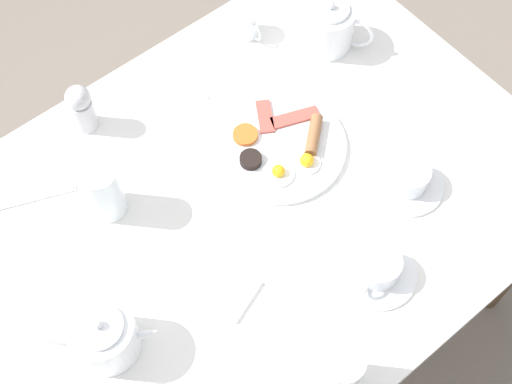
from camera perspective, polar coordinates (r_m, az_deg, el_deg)
name	(u,v)px	position (r m, az deg, el deg)	size (l,w,h in m)	color
ground_plane	(256,312)	(2.12, 0.00, -9.59)	(8.00, 8.00, 0.00)	#70665B
table	(256,211)	(1.52, 0.00, -1.52)	(0.92, 1.21, 0.71)	white
breakfast_plate	(280,146)	(1.52, 1.95, 3.73)	(0.29, 0.29, 0.04)	white
teapot_near	(104,336)	(1.32, -12.10, -11.21)	(0.14, 0.18, 0.13)	white
teapot_far	(329,26)	(1.67, 5.84, 13.06)	(0.18, 0.13, 0.13)	white
teacup_with_saucer_left	(378,269)	(1.39, 9.73, -6.06)	(0.16, 0.16, 0.06)	white
teacup_with_saucer_right	(408,178)	(1.50, 12.05, 1.10)	(0.16, 0.16, 0.06)	white
water_glass_tall	(340,371)	(1.27, 6.75, -14.04)	(0.08, 0.08, 0.14)	white
water_glass_short	(104,190)	(1.43, -12.10, 0.12)	(0.08, 0.08, 0.14)	white
creamer_jug	(246,23)	(1.70, -0.79, 13.34)	(0.09, 0.06, 0.07)	white
pepper_grinder	(81,107)	(1.55, -13.81, 6.60)	(0.05, 0.05, 0.13)	#BCBCC1
napkin_folded	(219,285)	(1.38, -2.98, -7.44)	(0.16, 0.14, 0.01)	white
fork_by_plate	(32,199)	(1.53, -17.49, -0.53)	(0.08, 0.17, 0.00)	silver
knife_by_plate	(163,97)	(1.62, -7.46, 7.56)	(0.14, 0.16, 0.00)	silver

